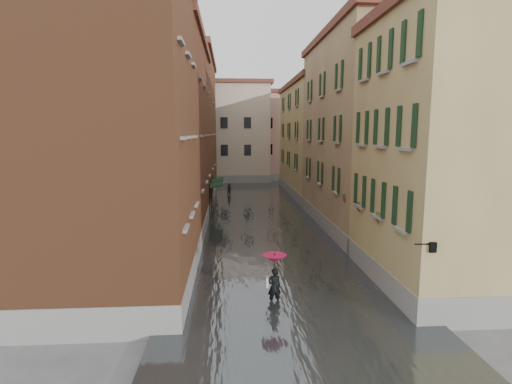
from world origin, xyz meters
name	(u,v)px	position (x,y,z in m)	size (l,w,h in m)	color
ground	(279,273)	(0.00, 0.00, 0.00)	(120.00, 120.00, 0.00)	#555557
floodwater	(259,216)	(0.00, 13.00, 0.10)	(10.00, 60.00, 0.20)	#404547
building_left_near	(113,139)	(-7.00, -2.00, 6.50)	(6.00, 8.00, 13.00)	brown
building_left_mid	(160,140)	(-7.00, 9.00, 6.25)	(6.00, 14.00, 12.50)	#562B1B
building_left_far	(185,130)	(-7.00, 24.00, 7.00)	(6.00, 16.00, 14.00)	brown
building_right_near	(449,157)	(7.00, -2.00, 5.75)	(6.00, 8.00, 11.50)	#9D8351
building_right_mid	(364,136)	(7.00, 9.00, 6.50)	(6.00, 14.00, 13.00)	tan
building_right_far	(317,142)	(7.00, 24.00, 5.75)	(6.00, 16.00, 11.50)	#9D8351
building_end_cream	(225,134)	(-3.00, 38.00, 6.50)	(12.00, 9.00, 13.00)	#C0B499
building_end_pink	(286,138)	(6.00, 40.00, 6.00)	(10.00, 9.00, 12.00)	tan
awning_near	(216,186)	(-3.49, 14.05, 2.47)	(1.09, 3.01, 2.80)	black
awning_far	(217,181)	(-3.49, 17.27, 2.46)	(1.09, 2.81, 2.80)	black
wall_lantern	(432,247)	(4.33, -6.00, 3.01)	(0.71, 0.22, 0.35)	black
window_planters	(362,200)	(4.12, 0.46, 3.51)	(0.59, 5.86, 0.84)	brown
pedestrian_main	(274,273)	(-0.66, -3.55, 1.30)	(0.99, 0.99, 2.06)	black
pedestrian_far	(230,190)	(-2.37, 23.76, 0.70)	(0.68, 0.53, 1.40)	black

